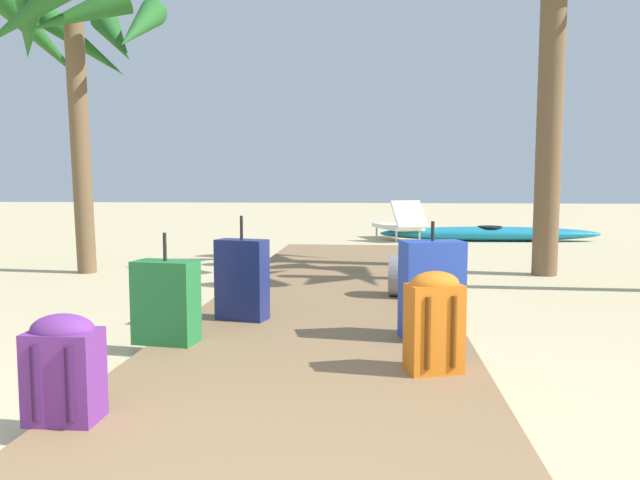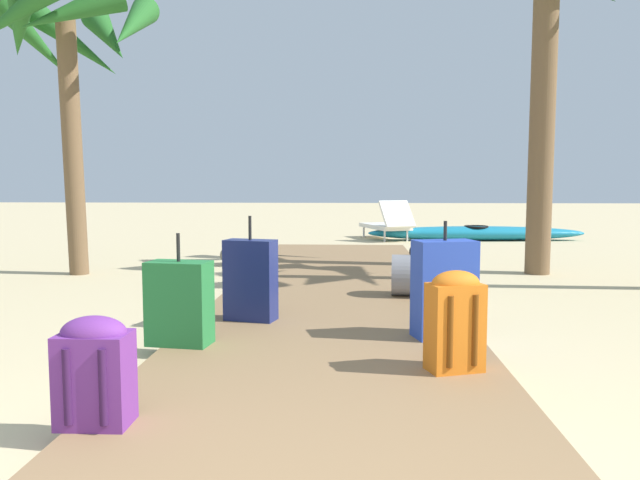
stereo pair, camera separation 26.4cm
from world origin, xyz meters
TOP-DOWN VIEW (x-y plane):
  - ground_plane at (0.00, 3.72)m, footprint 60.00×60.00m
  - boardwalk at (0.00, 4.65)m, footprint 2.15×9.31m
  - suitcase_green at (-0.97, 2.63)m, footprint 0.44×0.28m
  - suitcase_blue at (0.81, 2.91)m, footprint 0.46×0.33m
  - backpack_purple at (-0.96, 1.25)m, footprint 0.31×0.23m
  - backpack_orange at (0.76, 2.14)m, footprint 0.35×0.27m
  - suitcase_navy at (-0.61, 3.39)m, footprint 0.43×0.28m
  - duffel_bag_grey at (0.80, 4.49)m, footprint 0.52×0.43m
  - palm_tree_far_right at (2.59, 6.59)m, footprint 2.13×2.28m
  - palm_tree_far_left at (-3.25, 6.13)m, footprint 2.10×2.09m
  - lounge_chair at (0.92, 11.14)m, footprint 1.09×1.64m
  - kayak at (2.68, 11.10)m, footprint 4.34×0.76m
  - rock_left_mid at (-1.46, 7.23)m, footprint 0.53×0.51m

SIDE VIEW (x-z plane):
  - ground_plane at x=0.00m, z-range 0.00..0.00m
  - boardwalk at x=0.00m, z-range 0.00..0.08m
  - rock_left_mid at x=-1.46m, z-range 0.00..0.28m
  - kayak at x=2.68m, z-range 0.00..0.29m
  - duffel_bag_grey at x=0.80m, z-range 0.03..0.53m
  - lounge_chair at x=0.92m, z-range -0.07..0.73m
  - backpack_purple at x=-0.96m, z-range 0.09..0.58m
  - suitcase_green at x=-0.97m, z-range -0.01..0.73m
  - backpack_orange at x=0.76m, z-range 0.09..0.67m
  - suitcase_navy at x=-0.61m, z-range -0.01..0.80m
  - suitcase_blue at x=0.81m, z-range 0.01..0.82m
  - palm_tree_far_left at x=-3.25m, z-range 1.05..4.63m
  - palm_tree_far_right at x=2.59m, z-range 1.17..5.55m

